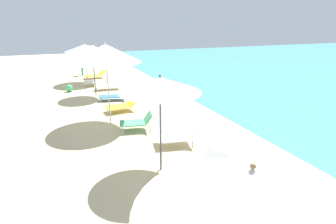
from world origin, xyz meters
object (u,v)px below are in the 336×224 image
(umbrella_fifth, at_px, (106,53))
(beach_ball, at_px, (69,88))
(lounger_fourth_shoreside, at_px, (176,136))
(umbrella_farthest, at_px, (85,48))
(lounger_sixth_shoreside, at_px, (108,85))
(person_walking_near, at_px, (81,62))
(lounger_sixth_inland, at_px, (114,95))
(umbrella_third, at_px, (250,193))
(lounger_farthest_shoreside, at_px, (95,75))
(umbrella_sixth, at_px, (92,50))
(lounger_fifth_inland, at_px, (137,122))
(lounger_farthest_inland, at_px, (97,80))
(lounger_fourth_inland, at_px, (197,170))
(umbrella_fourth, at_px, (160,85))
(lounger_fifth_shoreside, at_px, (122,105))

(umbrella_fifth, xyz_separation_m, beach_ball, (-1.20, 5.83, -2.48))
(lounger_fourth_shoreside, bearing_deg, umbrella_farthest, -70.09)
(lounger_fourth_shoreside, relative_size, lounger_sixth_shoreside, 0.86)
(lounger_fourth_shoreside, distance_m, person_walking_near, 13.70)
(lounger_sixth_inland, bearing_deg, person_walking_near, -71.52)
(person_walking_near, bearing_deg, umbrella_third, 84.55)
(lounger_sixth_inland, bearing_deg, lounger_farthest_shoreside, -76.44)
(umbrella_farthest, bearing_deg, umbrella_sixth, -89.99)
(lounger_sixth_inland, distance_m, person_walking_near, 7.73)
(lounger_fifth_inland, relative_size, person_walking_near, 0.77)
(lounger_fourth_shoreside, distance_m, lounger_sixth_inland, 5.98)
(lounger_fifth_inland, bearing_deg, umbrella_third, 94.94)
(lounger_fifth_inland, bearing_deg, beach_ball, -62.45)
(lounger_fifth_inland, distance_m, lounger_farthest_inland, 7.92)
(lounger_fifth_inland, bearing_deg, lounger_farthest_shoreside, -77.78)
(umbrella_farthest, bearing_deg, beach_ball, -121.21)
(umbrella_third, relative_size, umbrella_farthest, 1.01)
(umbrella_farthest, bearing_deg, lounger_sixth_shoreside, -69.80)
(lounger_farthest_shoreside, height_order, beach_ball, lounger_farthest_shoreside)
(lounger_fourth_inland, relative_size, lounger_sixth_inland, 1.01)
(umbrella_fourth, bearing_deg, lounger_fifth_inland, 86.22)
(umbrella_fourth, height_order, umbrella_sixth, umbrella_sixth)
(lounger_fifth_shoreside, height_order, lounger_fifth_inland, lounger_fifth_inland)
(umbrella_fifth, height_order, lounger_sixth_shoreside, umbrella_fifth)
(lounger_farthest_inland, height_order, beach_ball, lounger_farthest_inland)
(umbrella_farthest, bearing_deg, umbrella_fifth, -90.46)
(lounger_fourth_inland, height_order, beach_ball, lounger_fourth_inland)
(lounger_sixth_shoreside, relative_size, lounger_sixth_inland, 1.00)
(umbrella_fourth, height_order, lounger_farthest_inland, umbrella_fourth)
(beach_ball, bearing_deg, lounger_sixth_inland, -53.45)
(lounger_farthest_shoreside, bearing_deg, lounger_fifth_inland, 83.29)
(umbrella_third, relative_size, lounger_sixth_inland, 1.61)
(lounger_farthest_inland, bearing_deg, lounger_fifth_inland, 99.84)
(umbrella_fifth, bearing_deg, lounger_fourth_inland, -77.12)
(lounger_fourth_inland, bearing_deg, lounger_fourth_shoreside, -109.86)
(lounger_fourth_shoreside, height_order, lounger_farthest_inland, lounger_farthest_inland)
(umbrella_third, relative_size, person_walking_near, 1.53)
(person_walking_near, bearing_deg, lounger_sixth_inland, 90.92)
(umbrella_farthest, bearing_deg, lounger_fourth_shoreside, -82.02)
(lounger_farthest_shoreside, relative_size, beach_ball, 3.89)
(lounger_fifth_inland, bearing_deg, lounger_fifth_shoreside, -78.56)
(lounger_fourth_inland, relative_size, umbrella_fifth, 0.51)
(lounger_sixth_shoreside, relative_size, umbrella_farthest, 0.63)
(lounger_farthest_shoreside, bearing_deg, person_walking_near, -73.35)
(umbrella_farthest, bearing_deg, lounger_fourth_inland, -85.24)
(umbrella_third, bearing_deg, lounger_sixth_inland, 85.37)
(umbrella_farthest, xyz_separation_m, lounger_farthest_inland, (0.44, -1.16, -1.88))
(person_walking_near, relative_size, beach_ball, 4.12)
(lounger_sixth_shoreside, xyz_separation_m, person_walking_near, (-0.95, 5.27, 0.73))
(lounger_fourth_shoreside, distance_m, lounger_fifth_inland, 1.86)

